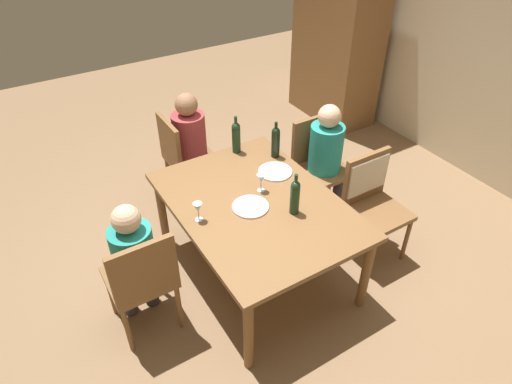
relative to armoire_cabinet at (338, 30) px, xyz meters
name	(u,v)px	position (x,y,z in m)	size (l,w,h in m)	color
ground_plane	(256,269)	(1.90, -2.32, -1.10)	(10.00, 10.00, 0.00)	#846647
armoire_cabinet	(338,30)	(0.00, 0.00, 0.00)	(1.18, 0.62, 2.18)	brown
dining_table	(256,210)	(1.90, -2.32, -0.45)	(1.59, 1.15, 0.72)	brown
chair_far_left	(318,159)	(1.45, -1.37, -0.56)	(0.44, 0.44, 0.92)	brown
chair_near	(142,278)	(1.98, -3.28, -0.56)	(0.44, 0.44, 0.92)	brown
chair_left_end	(183,155)	(0.72, -2.41, -0.56)	(0.44, 0.44, 0.92)	brown
chair_far_right	(370,192)	(2.13, -1.37, -0.50)	(0.46, 0.44, 0.92)	brown
person_woman_host	(327,154)	(1.56, -1.37, -0.45)	(0.35, 0.30, 1.12)	#33333D
person_man_bearded	(134,257)	(1.87, -3.28, -0.46)	(0.33, 0.28, 1.09)	#33333D
person_man_guest	(193,141)	(0.72, -2.30, -0.44)	(0.31, 0.35, 1.13)	#33333D
wine_bottle_tall_green	(295,196)	(2.13, -2.15, -0.22)	(0.07, 0.07, 0.33)	#19381E
wine_bottle_dark_red	(276,141)	(1.44, -1.85, -0.23)	(0.07, 0.07, 0.33)	black
wine_bottle_short_olive	(236,136)	(1.20, -2.09, -0.22)	(0.07, 0.07, 0.34)	#19381E
wine_glass_near_left	(261,179)	(1.79, -2.21, -0.27)	(0.07, 0.07, 0.15)	silver
wine_glass_centre	(198,208)	(1.85, -2.77, -0.27)	(0.07, 0.07, 0.15)	silver
dinner_plate_host	(250,207)	(1.92, -2.39, -0.37)	(0.27, 0.27, 0.01)	white
dinner_plate_guest_left	(275,172)	(1.64, -1.98, -0.37)	(0.28, 0.28, 0.01)	white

